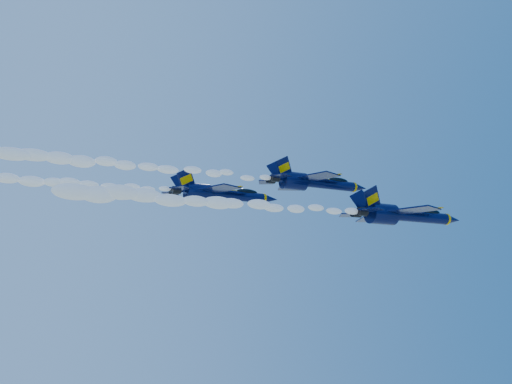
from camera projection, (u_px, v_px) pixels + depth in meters
name	position (u px, v px, depth m)	size (l,w,h in m)	color
jet_lead	(403.00, 215.00, 70.85)	(16.72, 13.72, 6.21)	#060C35
smoke_trail_jet_lead	(222.00, 202.00, 60.22)	(34.49, 1.73, 1.56)	white
jet_second	(313.00, 182.00, 75.07)	(15.13, 12.41, 5.62)	#060C35
smoke_trail_jet_second	(136.00, 166.00, 64.73)	(34.49, 1.57, 1.41)	white
jet_third	(220.00, 194.00, 80.44)	(16.45, 13.49, 6.11)	#060C35
smoke_trail_jet_third	(37.00, 180.00, 69.86)	(34.49, 1.70, 1.53)	white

